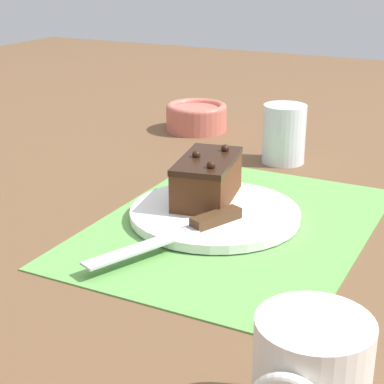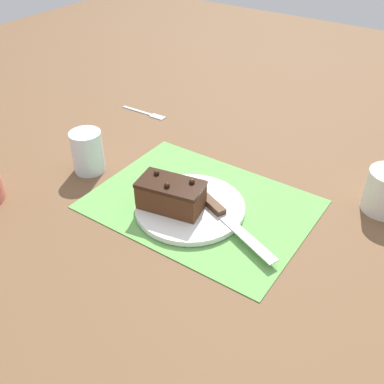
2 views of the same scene
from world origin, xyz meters
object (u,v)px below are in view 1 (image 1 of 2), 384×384
small_bowl (196,116)px  chocolate_cake (207,179)px  serving_knife (193,227)px  cake_plate (215,213)px  drinking_glass (284,134)px  coffee_mug (310,376)px

small_bowl → chocolate_cake: bearing=28.7°
chocolate_cake → serving_knife: chocolate_cake is taller
serving_knife → cake_plate: bearing=-62.8°
serving_knife → drinking_glass: 0.37m
chocolate_cake → small_bowl: size_ratio=1.18×
chocolate_cake → small_bowl: (-0.38, -0.21, -0.02)m
cake_plate → small_bowl: 0.47m
serving_knife → chocolate_cake: bearing=-50.4°
small_bowl → coffee_mug: size_ratio=1.25×
drinking_glass → cake_plate: bearing=0.9°
cake_plate → drinking_glass: size_ratio=2.30×
cake_plate → serving_knife: size_ratio=1.04×
cake_plate → drinking_glass: 0.29m
drinking_glass → coffee_mug: bearing=21.1°
cake_plate → chocolate_cake: (-0.03, -0.03, 0.04)m
cake_plate → small_bowl: small_bowl is taller
chocolate_cake → small_bowl: chocolate_cake is taller
drinking_glass → coffee_mug: drinking_glass is taller
serving_knife → drinking_glass: size_ratio=2.20×
drinking_glass → coffee_mug: 0.67m
cake_plate → small_bowl: (-0.41, -0.23, 0.02)m
serving_knife → coffee_mug: 0.35m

